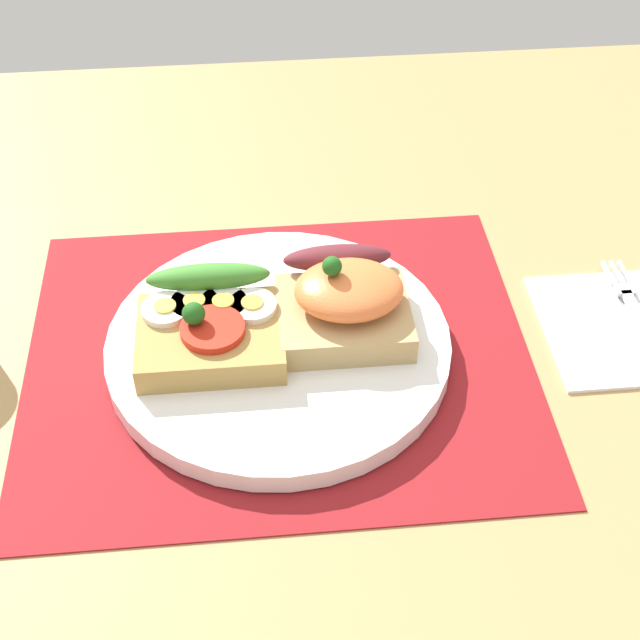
% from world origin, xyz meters
% --- Properties ---
extents(ground_plane, '(1.20, 0.90, 0.03)m').
position_xyz_m(ground_plane, '(0.00, 0.00, -0.02)').
color(ground_plane, tan).
extents(placemat, '(0.36, 0.31, 0.00)m').
position_xyz_m(placemat, '(0.00, 0.00, 0.00)').
color(placemat, maroon).
rests_on(placemat, ground_plane).
extents(plate, '(0.25, 0.25, 0.02)m').
position_xyz_m(plate, '(0.00, 0.00, 0.01)').
color(plate, white).
rests_on(plate, placemat).
extents(sandwich_egg_tomato, '(0.10, 0.09, 0.04)m').
position_xyz_m(sandwich_egg_tomato, '(-0.05, 0.00, 0.03)').
color(sandwich_egg_tomato, '#B38D4A').
rests_on(sandwich_egg_tomato, plate).
extents(sandwich_salmon, '(0.09, 0.09, 0.06)m').
position_xyz_m(sandwich_salmon, '(0.05, 0.01, 0.04)').
color(sandwich_salmon, tan).
rests_on(sandwich_salmon, plate).
extents(napkin, '(0.14, 0.12, 0.01)m').
position_xyz_m(napkin, '(0.27, 0.01, 0.00)').
color(napkin, white).
rests_on(napkin, ground_plane).
extents(fork, '(0.02, 0.14, 0.00)m').
position_xyz_m(fork, '(0.27, 0.01, 0.01)').
color(fork, '#B7B7BC').
rests_on(fork, napkin).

